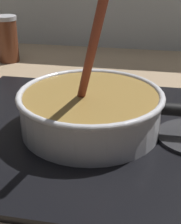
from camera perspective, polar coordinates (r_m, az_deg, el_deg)
name	(u,v)px	position (r m, az deg, el deg)	size (l,w,h in m)	color
ground	(38,197)	(0.51, -8.96, -14.02)	(2.40, 1.60, 0.04)	#9E8466
hob_plate	(90,132)	(0.62, 0.00, -3.35)	(0.56, 0.48, 0.01)	black
burner_ring	(90,127)	(0.61, 0.00, -2.53)	(0.17, 0.17, 0.01)	#592D0C
cooking_pan	(91,109)	(0.60, 0.13, 0.46)	(0.37, 0.26, 0.28)	silver
condiment_jar	(7,39)	(1.06, -13.97, 11.97)	(0.07, 0.07, 0.14)	brown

